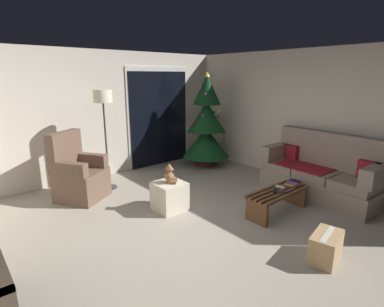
% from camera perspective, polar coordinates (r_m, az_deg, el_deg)
% --- Properties ---
extents(ground_plane, '(7.00, 7.00, 0.00)m').
position_cam_1_polar(ground_plane, '(4.20, 2.02, -14.10)').
color(ground_plane, '#9E9384').
extents(wall_back, '(5.72, 0.12, 2.50)m').
position_cam_1_polar(wall_back, '(6.34, -16.84, 7.04)').
color(wall_back, beige).
rests_on(wall_back, ground).
extents(wall_right, '(0.12, 6.00, 2.50)m').
position_cam_1_polar(wall_right, '(6.04, 22.87, 6.18)').
color(wall_right, beige).
rests_on(wall_right, ground).
extents(patio_door_frame, '(1.60, 0.02, 2.20)m').
position_cam_1_polar(patio_door_frame, '(6.93, -6.27, 6.92)').
color(patio_door_frame, silver).
rests_on(patio_door_frame, ground).
extents(patio_door_glass, '(1.50, 0.02, 2.10)m').
position_cam_1_polar(patio_door_glass, '(6.92, -6.17, 6.50)').
color(patio_door_glass, black).
rests_on(patio_door_glass, ground).
extents(couch, '(0.86, 1.97, 1.08)m').
position_cam_1_polar(couch, '(5.56, 23.26, -3.53)').
color(couch, gray).
rests_on(couch, ground).
extents(coffee_table, '(1.10, 0.40, 0.36)m').
position_cam_1_polar(coffee_table, '(4.71, 15.94, -8.08)').
color(coffee_table, brown).
rests_on(coffee_table, ground).
extents(remote_white, '(0.06, 0.16, 0.02)m').
position_cam_1_polar(remote_white, '(4.79, 16.41, -6.08)').
color(remote_white, silver).
rests_on(remote_white, coffee_table).
extents(remote_black, '(0.15, 0.12, 0.02)m').
position_cam_1_polar(remote_black, '(4.61, 15.48, -6.84)').
color(remote_black, black).
rests_on(remote_black, coffee_table).
extents(remote_graphite, '(0.14, 0.15, 0.02)m').
position_cam_1_polar(remote_graphite, '(4.61, 16.93, -6.97)').
color(remote_graphite, '#333338').
rests_on(remote_graphite, coffee_table).
extents(book_stack, '(0.26, 0.20, 0.06)m').
position_cam_1_polar(book_stack, '(4.97, 18.70, -5.28)').
color(book_stack, '#B79333').
rests_on(book_stack, coffee_table).
extents(cell_phone, '(0.08, 0.15, 0.01)m').
position_cam_1_polar(cell_phone, '(4.98, 18.85, -4.85)').
color(cell_phone, black).
rests_on(cell_phone, book_stack).
extents(christmas_tree, '(1.05, 1.05, 2.10)m').
position_cam_1_polar(christmas_tree, '(6.76, 2.75, 5.32)').
color(christmas_tree, '#4C1E19').
rests_on(christmas_tree, ground).
extents(armchair, '(0.95, 0.95, 1.13)m').
position_cam_1_polar(armchair, '(5.36, -20.73, -3.92)').
color(armchair, brown).
rests_on(armchair, ground).
extents(floor_lamp, '(0.32, 0.32, 1.78)m').
position_cam_1_polar(floor_lamp, '(5.46, -16.46, 8.65)').
color(floor_lamp, '#2D2D30').
rests_on(floor_lamp, ground).
extents(ottoman, '(0.44, 0.44, 0.44)m').
position_cam_1_polar(ottoman, '(4.67, -4.28, -8.06)').
color(ottoman, beige).
rests_on(ottoman, ground).
extents(teddy_bear_chestnut, '(0.21, 0.21, 0.29)m').
position_cam_1_polar(teddy_bear_chestnut, '(4.55, -4.23, -4.10)').
color(teddy_bear_chestnut, brown).
rests_on(teddy_bear_chestnut, ottoman).
extents(cardboard_box_taped_mid_floor, '(0.51, 0.36, 0.32)m').
position_cam_1_polar(cardboard_box_taped_mid_floor, '(3.82, 24.03, -15.86)').
color(cardboard_box_taped_mid_floor, tan).
rests_on(cardboard_box_taped_mid_floor, ground).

